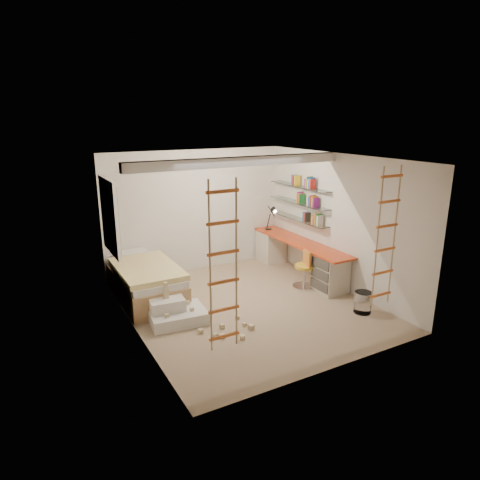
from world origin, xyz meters
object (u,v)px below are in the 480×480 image
desk (298,257)px  bed (146,281)px  play_platform (174,312)px  swivel_chair (305,274)px

desk → bed: 3.22m
desk → bed: desk is taller
bed → play_platform: bed is taller
desk → play_platform: 3.17m
swivel_chair → bed: bearing=160.3°
bed → swivel_chair: swivel_chair is taller
swivel_chair → play_platform: size_ratio=0.79×
bed → swivel_chair: bearing=-19.7°
play_platform → desk: bearing=14.2°
desk → play_platform: (-3.07, -0.78, -0.25)m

